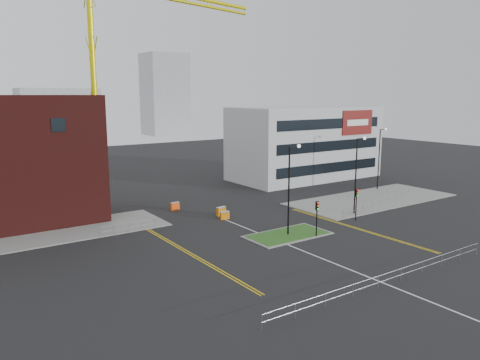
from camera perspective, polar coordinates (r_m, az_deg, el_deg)
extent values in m
plane|color=black|center=(41.09, 11.05, -9.80)|extent=(200.00, 200.00, 0.00)
cube|color=slate|center=(51.29, -24.58, -6.41)|extent=(28.00, 8.00, 0.12)
cube|color=slate|center=(65.89, 15.78, -2.27)|extent=(24.00, 10.00, 0.12)
cube|color=slate|center=(47.90, 5.86, -6.67)|extent=(8.60, 4.60, 0.08)
cube|color=#20511B|center=(47.89, 5.86, -6.65)|extent=(8.00, 4.00, 0.12)
cube|color=#491512|center=(55.72, -26.22, 2.05)|extent=(18.00, 10.00, 14.00)
cube|color=black|center=(51.18, -21.28, 6.28)|extent=(1.40, 0.10, 1.40)
cube|color=#B0B3B6|center=(80.10, 7.89, 4.52)|extent=(25.00, 12.00, 12.00)
cube|color=black|center=(76.25, 10.88, 1.48)|extent=(22.00, 0.10, 1.60)
cube|color=black|center=(75.80, 10.97, 4.10)|extent=(22.00, 0.10, 1.60)
cube|color=black|center=(75.50, 11.06, 6.75)|extent=(22.00, 0.10, 1.60)
cube|color=#660D0B|center=(79.86, 14.13, 6.81)|extent=(7.00, 0.15, 4.00)
cube|color=white|center=(79.79, 14.18, 6.81)|extent=(5.00, 0.05, 1.00)
cylinder|color=#D5C50C|center=(85.76, -17.42, 11.69)|extent=(1.00, 1.00, 33.40)
cylinder|color=black|center=(46.79, 5.96, -1.44)|extent=(0.16, 0.16, 9.00)
cylinder|color=black|center=(46.47, 6.63, 4.08)|extent=(1.20, 0.10, 0.10)
sphere|color=silver|center=(46.87, 7.19, 4.12)|extent=(0.36, 0.36, 0.36)
cylinder|color=black|center=(56.51, 13.92, 0.35)|extent=(0.16, 0.16, 9.00)
cylinder|color=black|center=(56.38, 14.53, 4.92)|extent=(1.20, 0.10, 0.10)
sphere|color=silver|center=(56.83, 14.93, 4.94)|extent=(0.36, 0.36, 0.36)
cylinder|color=black|center=(72.21, 16.56, 2.36)|extent=(0.16, 0.16, 9.00)
cylinder|color=black|center=(72.22, 17.05, 5.93)|extent=(1.20, 0.10, 0.10)
sphere|color=silver|center=(72.69, 17.35, 5.94)|extent=(0.36, 0.36, 0.36)
cylinder|color=black|center=(47.37, 9.32, -5.11)|extent=(0.12, 0.12, 3.00)
cube|color=black|center=(46.95, 9.38, -3.11)|extent=(0.28, 0.22, 0.90)
sphere|color=red|center=(46.79, 9.50, -2.79)|extent=(0.18, 0.18, 0.18)
sphere|color=orange|center=(46.86, 9.49, -3.14)|extent=(0.18, 0.18, 0.18)
sphere|color=#0CCC33|center=(46.93, 9.48, -3.50)|extent=(0.18, 0.18, 0.18)
cylinder|color=black|center=(54.35, 13.96, -3.28)|extent=(0.12, 0.12, 3.00)
cube|color=black|center=(53.98, 14.04, -1.52)|extent=(0.28, 0.22, 0.90)
sphere|color=red|center=(53.84, 14.15, -1.23)|extent=(0.18, 0.18, 0.18)
sphere|color=orange|center=(53.89, 14.14, -1.54)|extent=(0.18, 0.18, 0.18)
sphere|color=#0CCC33|center=(53.96, 14.13, -1.86)|extent=(0.18, 0.18, 0.18)
cylinder|color=gray|center=(37.09, 17.85, -10.65)|extent=(24.00, 0.04, 0.04)
cylinder|color=gray|center=(37.27, 17.81, -11.37)|extent=(24.00, 0.04, 0.04)
cylinder|color=gray|center=(29.39, 2.65, -16.97)|extent=(0.05, 0.05, 1.10)
cylinder|color=gray|center=(46.93, 26.89, -7.49)|extent=(0.05, 0.05, 1.10)
cylinder|color=gray|center=(49.53, -13.50, -5.12)|extent=(6.00, 0.04, 0.04)
cylinder|color=gray|center=(49.66, -13.48, -5.68)|extent=(6.00, 0.04, 0.04)
cylinder|color=gray|center=(48.73, -16.78, -6.15)|extent=(0.05, 0.05, 1.10)
cylinder|color=gray|center=(50.76, -10.31, -5.21)|extent=(0.05, 0.05, 1.10)
cylinder|color=gray|center=(63.01, 16.70, -1.96)|extent=(19.01, 5.04, 0.04)
cylinder|color=gray|center=(63.12, 16.67, -2.41)|extent=(19.01, 5.04, 0.04)
cylinder|color=gray|center=(54.50, 12.43, -4.20)|extent=(0.05, 0.05, 1.10)
cylinder|color=gray|center=(72.05, 19.87, -1.04)|extent=(0.05, 0.05, 1.10)
cube|color=silver|center=(42.42, 9.10, -9.08)|extent=(0.15, 30.00, 0.01)
cube|color=gold|center=(43.61, -7.09, -8.48)|extent=(0.12, 24.00, 0.01)
cube|color=gold|center=(43.74, -6.74, -8.42)|extent=(0.12, 24.00, 0.01)
cube|color=gold|center=(51.63, 13.70, -5.70)|extent=(0.12, 20.00, 0.01)
cube|color=gold|center=(51.84, 13.92, -5.64)|extent=(0.12, 20.00, 0.01)
cube|color=gray|center=(161.34, -21.22, 7.54)|extent=(24.00, 12.00, 16.00)
cube|color=gray|center=(168.31, -9.12, 10.24)|extent=(14.00, 12.00, 28.00)
imported|color=pink|center=(57.81, 13.82, -2.96)|extent=(0.87, 0.84, 2.01)
cube|color=#FF4D0E|center=(58.26, -7.95, -3.19)|extent=(1.18, 0.48, 0.96)
cube|color=silver|center=(58.16, -7.96, -2.77)|extent=(1.18, 0.48, 0.11)
cube|color=orange|center=(55.19, -2.31, -3.82)|extent=(1.27, 0.61, 1.02)
cube|color=silver|center=(55.08, -2.32, -3.36)|extent=(1.27, 0.61, 0.12)
cube|color=orange|center=(53.53, -1.88, -4.33)|extent=(1.10, 0.44, 0.90)
cube|color=silver|center=(53.43, -1.88, -3.91)|extent=(1.10, 0.44, 0.11)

